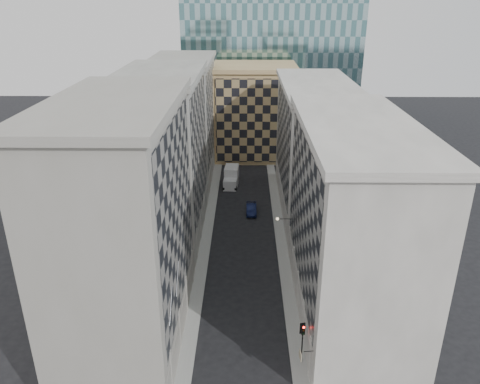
{
  "coord_description": "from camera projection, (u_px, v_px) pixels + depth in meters",
  "views": [
    {
      "loc": [
        0.21,
        -27.79,
        31.7
      ],
      "look_at": [
        -0.31,
        15.23,
        13.49
      ],
      "focal_mm": 35.0,
      "sensor_mm": 36.0,
      "label": 1
    }
  ],
  "objects": [
    {
      "name": "bldg_left_b",
      "position": [
        165.0,
        156.0,
        64.05
      ],
      "size": [
        10.8,
        22.8,
        22.7
      ],
      "color": "gray",
      "rests_on": "ground"
    },
    {
      "name": "bracket_lamp",
      "position": [
        279.0,
        219.0,
        57.58
      ],
      "size": [
        1.98,
        0.36,
        0.36
      ],
      "color": "black",
      "rests_on": "ground"
    },
    {
      "name": "bldg_right_b",
      "position": [
        314.0,
        147.0,
        72.66
      ],
      "size": [
        10.8,
        28.8,
        19.7
      ],
      "color": "#AEA99F",
      "rests_on": "ground"
    },
    {
      "name": "dark_car",
      "position": [
        251.0,
        209.0,
        73.27
      ],
      "size": [
        1.58,
        4.49,
        1.48
      ],
      "primitive_type": "imported",
      "rotation": [
        0.0,
        0.0,
        0.0
      ],
      "color": "#10173B",
      "rests_on": "ground"
    },
    {
      "name": "sidewalk_west",
      "position": [
        206.0,
        239.0,
        65.6
      ],
      "size": [
        1.5,
        100.0,
        0.15
      ],
      "primitive_type": "cube",
      "color": "gray",
      "rests_on": "ground"
    },
    {
      "name": "bldg_right_a",
      "position": [
        350.0,
        222.0,
        47.62
      ],
      "size": [
        10.8,
        26.8,
        20.7
      ],
      "color": "#AEA99F",
      "rests_on": "ground"
    },
    {
      "name": "flagpoles_left",
      "position": [
        174.0,
        292.0,
        40.42
      ],
      "size": [
        0.1,
        6.33,
        2.33
      ],
      "color": "gray",
      "rests_on": "ground"
    },
    {
      "name": "bldg_left_c",
      "position": [
        184.0,
        120.0,
        84.5
      ],
      "size": [
        10.8,
        22.8,
        21.7
      ],
      "color": "gray",
      "rests_on": "ground"
    },
    {
      "name": "shop_sign",
      "position": [
        301.0,
        355.0,
        39.16
      ],
      "size": [
        1.22,
        0.79,
        0.87
      ],
      "rotation": [
        0.0,
        0.0,
        0.1
      ],
      "color": "black",
      "rests_on": "ground"
    },
    {
      "name": "traffic_light",
      "position": [
        303.0,
        335.0,
        42.61
      ],
      "size": [
        0.52,
        0.48,
        4.13
      ],
      "rotation": [
        0.0,
        0.0,
        0.22
      ],
      "color": "black",
      "rests_on": "sidewalk_east"
    },
    {
      "name": "bldg_left_a",
      "position": [
        126.0,
        226.0,
        43.59
      ],
      "size": [
        10.8,
        22.8,
        23.7
      ],
      "color": "gray",
      "rests_on": "ground"
    },
    {
      "name": "tan_block",
      "position": [
        254.0,
        111.0,
        96.77
      ],
      "size": [
        16.8,
        14.8,
        18.8
      ],
      "color": "tan",
      "rests_on": "ground"
    },
    {
      "name": "box_truck",
      "position": [
        231.0,
        177.0,
        83.9
      ],
      "size": [
        2.79,
        6.02,
        3.22
      ],
      "rotation": [
        0.0,
        0.0,
        -0.07
      ],
      "color": "silver",
      "rests_on": "ground"
    },
    {
      "name": "church_tower",
      "position": [
        245.0,
        18.0,
        102.95
      ],
      "size": [
        7.2,
        7.2,
        51.5
      ],
      "color": "#312C26",
      "rests_on": "ground"
    },
    {
      "name": "sidewalk_east",
      "position": [
        281.0,
        239.0,
        65.49
      ],
      "size": [
        1.5,
        100.0,
        0.15
      ],
      "primitive_type": "cube",
      "color": "gray",
      "rests_on": "ground"
    }
  ]
}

